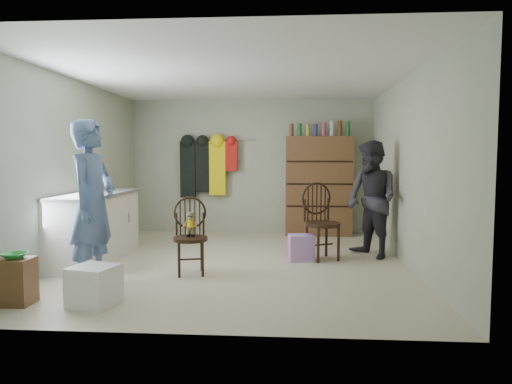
# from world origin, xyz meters

# --- Properties ---
(ground_plane) EXTENTS (5.00, 5.00, 0.00)m
(ground_plane) POSITION_xyz_m (0.00, 0.00, 0.00)
(ground_plane) COLOR beige
(ground_plane) RESTS_ON ground
(room_walls) EXTENTS (5.00, 5.00, 5.00)m
(room_walls) POSITION_xyz_m (0.00, 0.53, 1.58)
(room_walls) COLOR #A9AF93
(room_walls) RESTS_ON ground
(counter) EXTENTS (0.64, 1.86, 0.94)m
(counter) POSITION_xyz_m (-1.95, 0.00, 0.47)
(counter) COLOR silver
(counter) RESTS_ON ground
(stool) EXTENTS (0.32, 0.27, 0.45)m
(stool) POSITION_xyz_m (-1.95, -1.87, 0.23)
(stool) COLOR brown
(stool) RESTS_ON ground
(bowl) EXTENTS (0.22, 0.22, 0.05)m
(bowl) POSITION_xyz_m (-1.95, -1.87, 0.48)
(bowl) COLOR green
(bowl) RESTS_ON stool
(plastic_tub) EXTENTS (0.49, 0.47, 0.39)m
(plastic_tub) POSITION_xyz_m (-1.18, -1.85, 0.19)
(plastic_tub) COLOR white
(plastic_tub) RESTS_ON ground
(chair_front) EXTENTS (0.50, 0.50, 0.94)m
(chair_front) POSITION_xyz_m (-0.50, -0.58, 0.52)
(chair_front) COLOR black
(chair_front) RESTS_ON ground
(chair_far) EXTENTS (0.64, 0.64, 1.07)m
(chair_far) POSITION_xyz_m (1.15, 0.34, 0.58)
(chair_far) COLOR black
(chair_far) RESTS_ON ground
(striped_bag) EXTENTS (0.38, 0.31, 0.36)m
(striped_bag) POSITION_xyz_m (0.88, 0.21, 0.18)
(striped_bag) COLOR pink
(striped_bag) RESTS_ON ground
(person_left) EXTENTS (0.51, 0.72, 1.84)m
(person_left) POSITION_xyz_m (-1.43, -1.24, 0.92)
(person_left) COLOR slate
(person_left) RESTS_ON ground
(person_right) EXTENTS (0.96, 1.02, 1.67)m
(person_right) POSITION_xyz_m (1.88, 0.50, 0.83)
(person_right) COLOR #2D2B33
(person_right) RESTS_ON ground
(dresser) EXTENTS (1.20, 0.39, 2.07)m
(dresser) POSITION_xyz_m (1.25, 2.30, 0.91)
(dresser) COLOR brown
(dresser) RESTS_ON ground
(coat_rack) EXTENTS (1.42, 0.12, 1.09)m
(coat_rack) POSITION_xyz_m (-0.83, 2.38, 1.25)
(coat_rack) COLOR #99999E
(coat_rack) RESTS_ON ground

